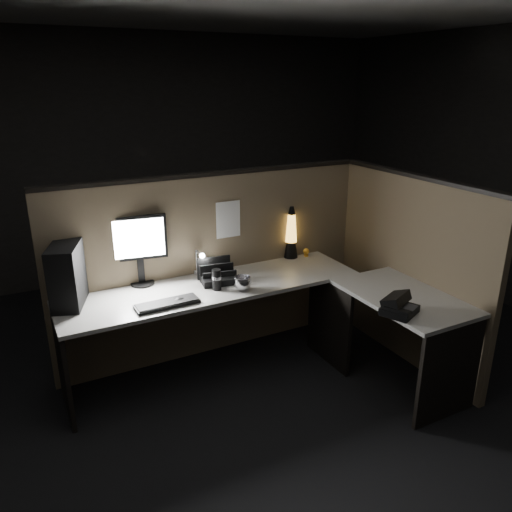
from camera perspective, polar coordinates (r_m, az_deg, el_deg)
name	(u,v)px	position (r m, az deg, el deg)	size (l,w,h in m)	color
floor	(269,405)	(3.74, 1.46, -16.61)	(6.00, 6.00, 0.00)	black
room_shell	(271,181)	(3.07, 1.72, 8.58)	(6.00, 6.00, 6.00)	silver
partition_back	(215,266)	(4.12, -4.73, -1.18)	(2.66, 0.06, 1.50)	brown
partition_right	(409,272)	(4.18, 17.04, -1.71)	(0.06, 1.66, 1.50)	brown
desk	(274,313)	(3.70, 2.08, -6.49)	(2.60, 1.60, 0.73)	#AEADA5
pc_tower	(68,274)	(3.65, -20.72, -1.95)	(0.18, 0.41, 0.43)	black
monitor	(139,243)	(3.80, -13.23, 1.41)	(0.42, 0.18, 0.54)	black
keyboard	(167,304)	(3.51, -10.12, -5.40)	(0.44, 0.15, 0.02)	black
mouse	(180,300)	(3.54, -8.72, -5.01)	(0.09, 0.06, 0.03)	black
clip_lamp	(199,262)	(3.92, -6.49, -0.63)	(0.04, 0.17, 0.22)	silver
organizer	(217,276)	(3.85, -4.43, -2.25)	(0.30, 0.27, 0.20)	black
lava_lamp	(291,237)	(4.32, 4.04, 2.23)	(0.12, 0.12, 0.45)	black
travel_mug	(217,280)	(3.69, -4.52, -2.71)	(0.07, 0.07, 0.16)	black
steel_mug	(243,283)	(3.69, -1.55, -3.13)	(0.13, 0.13, 0.10)	silver
figurine	(306,251)	(4.40, 5.77, 0.53)	(0.05, 0.05, 0.05)	orange
pinned_paper	(228,220)	(4.01, -3.19, 4.18)	(0.21, 0.00, 0.30)	white
desk_phone	(398,306)	(3.46, 15.90, -5.49)	(0.29, 0.28, 0.14)	black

